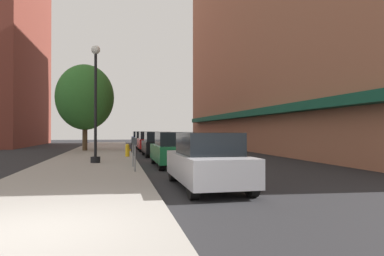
{
  "coord_description": "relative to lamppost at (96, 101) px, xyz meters",
  "views": [
    {
      "loc": [
        1.39,
        -5.83,
        1.71
      ],
      "look_at": [
        7.63,
        22.65,
        1.97
      ],
      "focal_mm": 31.72,
      "sensor_mm": 36.0,
      "label": 1
    }
  ],
  "objects": [
    {
      "name": "car_white",
      "position": [
        3.71,
        17.8,
        -2.39
      ],
      "size": [
        1.8,
        4.3,
        1.66
      ],
      "rotation": [
        0.0,
        0.0,
        0.03
      ],
      "color": "black",
      "rests_on": "ground"
    },
    {
      "name": "car_red",
      "position": [
        3.71,
        11.72,
        -2.39
      ],
      "size": [
        1.8,
        4.3,
        1.66
      ],
      "rotation": [
        0.0,
        0.0,
        -0.03
      ],
      "color": "black",
      "rests_on": "ground"
    },
    {
      "name": "car_blue",
      "position": [
        3.71,
        24.4,
        -2.39
      ],
      "size": [
        1.8,
        4.3,
        1.66
      ],
      "rotation": [
        0.0,
        0.0,
        -0.01
      ],
      "color": "black",
      "rests_on": "ground"
    },
    {
      "name": "building_far_background",
      "position": [
        -11.3,
        25.19,
        7.69
      ],
      "size": [
        6.8,
        18.0,
        21.84
      ],
      "color": "brown",
      "rests_on": "ground"
    },
    {
      "name": "fire_hydrant",
      "position": [
        1.68,
        3.87,
        -2.68
      ],
      "size": [
        0.33,
        0.26,
        0.79
      ],
      "color": "gold",
      "rests_on": "sidewalk_slab"
    },
    {
      "name": "parking_meter_near",
      "position": [
        1.76,
        -2.29,
        -2.25
      ],
      "size": [
        0.14,
        0.09,
        1.31
      ],
      "color": "slate",
      "rests_on": "sidewalk_slab"
    },
    {
      "name": "car_green",
      "position": [
        3.71,
        -1.46,
        -2.39
      ],
      "size": [
        1.8,
        4.3,
        1.66
      ],
      "rotation": [
        0.0,
        0.0,
        0.02
      ],
      "color": "black",
      "rests_on": "ground"
    },
    {
      "name": "ground_plane",
      "position": [
        3.71,
        6.19,
        -3.2
      ],
      "size": [
        90.0,
        90.0,
        0.0
      ],
      "primitive_type": "plane",
      "color": "#232326"
    },
    {
      "name": "lamppost",
      "position": [
        0.0,
        0.0,
        0.0
      ],
      "size": [
        0.48,
        0.48,
        5.9
      ],
      "color": "black",
      "rests_on": "sidewalk_slab"
    },
    {
      "name": "car_black",
      "position": [
        3.71,
        5.55,
        -2.39
      ],
      "size": [
        1.8,
        4.3,
        1.66
      ],
      "rotation": [
        0.0,
        0.0,
        -0.02
      ],
      "color": "black",
      "rests_on": "ground"
    },
    {
      "name": "tree_near",
      "position": [
        -1.54,
        11.37,
        1.27
      ],
      "size": [
        4.66,
        4.66,
        7.04
      ],
      "color": "#4C3823",
      "rests_on": "sidewalk_slab"
    },
    {
      "name": "car_silver",
      "position": [
        3.71,
        -7.85,
        -2.39
      ],
      "size": [
        1.8,
        4.3,
        1.66
      ],
      "rotation": [
        0.0,
        0.0,
        0.01
      ],
      "color": "black",
      "rests_on": "ground"
    },
    {
      "name": "parking_meter_far",
      "position": [
        1.76,
        -4.15,
        -2.25
      ],
      "size": [
        0.14,
        0.09,
        1.31
      ],
      "color": "slate",
      "rests_on": "sidewalk_slab"
    },
    {
      "name": "sidewalk_slab",
      "position": [
        -0.29,
        7.19,
        -3.14
      ],
      "size": [
        4.8,
        50.0,
        0.12
      ],
      "primitive_type": "cube",
      "color": "gray",
      "rests_on": "ground"
    }
  ]
}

